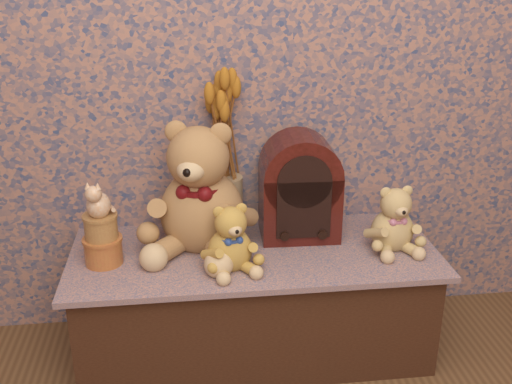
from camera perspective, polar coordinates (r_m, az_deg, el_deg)
display_shelf at (r=2.19m, az=-0.16°, el=-10.29°), size 1.27×0.53×0.41m
teddy_large at (r=2.05m, az=-5.26°, el=1.11°), size 0.51×0.55×0.48m
teddy_medium at (r=1.94m, az=-2.50°, el=-3.99°), size 0.24×0.27×0.24m
teddy_small at (r=2.12m, az=12.93°, el=-2.13°), size 0.22×0.25×0.25m
cathedral_radio at (r=2.14m, az=4.17°, el=0.60°), size 0.28×0.21×0.38m
ceramic_vase at (r=2.22m, az=-2.82°, el=-1.03°), size 0.16×0.16×0.20m
dried_stalks at (r=2.12m, az=-2.98°, el=6.95°), size 0.24×0.24×0.44m
biscuit_tin_lower at (r=2.06m, az=-14.30°, el=-5.44°), size 0.14×0.14×0.09m
biscuit_tin_upper at (r=2.02m, az=-14.52°, el=-3.26°), size 0.11×0.11×0.08m
cat_figurine at (r=1.98m, az=-14.81°, el=-0.49°), size 0.12×0.12×0.13m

